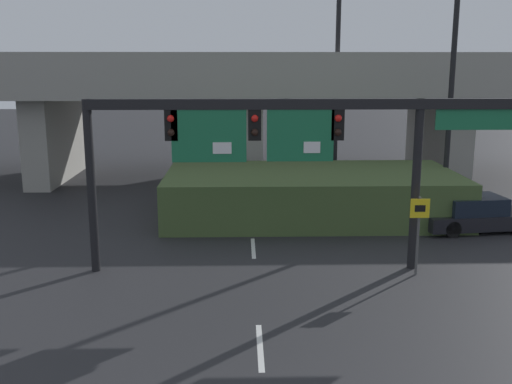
{
  "coord_description": "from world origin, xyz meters",
  "views": [
    {
      "loc": [
        -0.43,
        -7.32,
        6.56
      ],
      "look_at": [
        0.0,
        9.45,
        2.92
      ],
      "focal_mm": 42.0,
      "sensor_mm": 36.0,
      "label": 1
    }
  ],
  "objects_px": {
    "highway_light_pole_far": "(455,42)",
    "signal_gantry": "(287,134)",
    "parked_sedan_near_right": "(475,215)",
    "speed_limit_sign": "(419,225)",
    "highway_light_pole_near": "(338,45)"
  },
  "relations": [
    {
      "from": "parked_sedan_near_right",
      "to": "signal_gantry",
      "type": "bearing_deg",
      "value": -158.07
    },
    {
      "from": "speed_limit_sign",
      "to": "parked_sedan_near_right",
      "type": "xyz_separation_m",
      "value": [
        3.78,
        5.04,
        -0.99
      ]
    },
    {
      "from": "parked_sedan_near_right",
      "to": "speed_limit_sign",
      "type": "bearing_deg",
      "value": -134.19
    },
    {
      "from": "highway_light_pole_far",
      "to": "parked_sedan_near_right",
      "type": "height_order",
      "value": "highway_light_pole_far"
    },
    {
      "from": "signal_gantry",
      "to": "speed_limit_sign",
      "type": "distance_m",
      "value": 4.96
    },
    {
      "from": "speed_limit_sign",
      "to": "parked_sedan_near_right",
      "type": "height_order",
      "value": "speed_limit_sign"
    },
    {
      "from": "signal_gantry",
      "to": "speed_limit_sign",
      "type": "relative_size",
      "value": 5.52
    },
    {
      "from": "highway_light_pole_near",
      "to": "parked_sedan_near_right",
      "type": "height_order",
      "value": "highway_light_pole_near"
    },
    {
      "from": "speed_limit_sign",
      "to": "parked_sedan_near_right",
      "type": "bearing_deg",
      "value": 53.11
    },
    {
      "from": "signal_gantry",
      "to": "parked_sedan_near_right",
      "type": "height_order",
      "value": "signal_gantry"
    },
    {
      "from": "highway_light_pole_far",
      "to": "signal_gantry",
      "type": "bearing_deg",
      "value": -134.8
    },
    {
      "from": "signal_gantry",
      "to": "parked_sedan_near_right",
      "type": "relative_size",
      "value": 3.02
    },
    {
      "from": "signal_gantry",
      "to": "highway_light_pole_near",
      "type": "distance_m",
      "value": 12.9
    },
    {
      "from": "highway_light_pole_far",
      "to": "parked_sedan_near_right",
      "type": "xyz_separation_m",
      "value": [
        0.08,
        -3.44,
        -6.79
      ]
    },
    {
      "from": "speed_limit_sign",
      "to": "highway_light_pole_far",
      "type": "distance_m",
      "value": 10.91
    }
  ]
}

